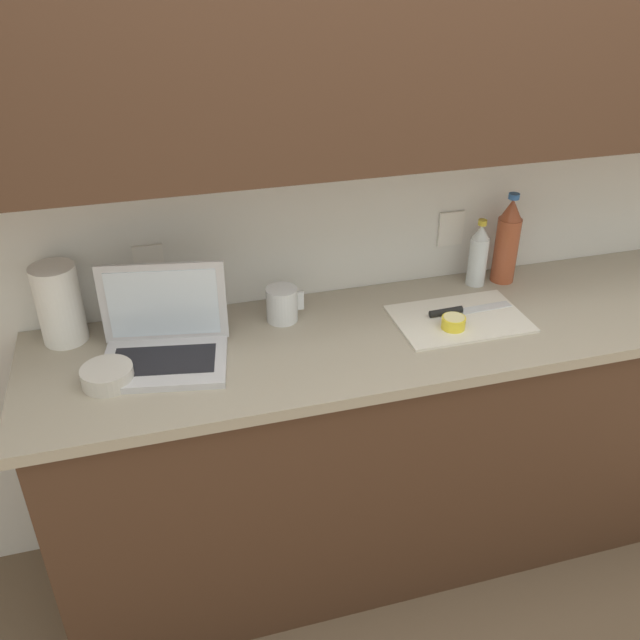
% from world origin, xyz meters
% --- Properties ---
extents(ground_plane, '(12.00, 12.00, 0.00)m').
position_xyz_m(ground_plane, '(0.00, 0.00, 0.00)').
color(ground_plane, brown).
rests_on(ground_plane, ground).
extents(wall_back, '(5.20, 0.38, 2.60)m').
position_xyz_m(wall_back, '(-0.00, 0.22, 1.56)').
color(wall_back, white).
rests_on(wall_back, ground_plane).
extents(counter_unit, '(2.44, 0.59, 0.92)m').
position_xyz_m(counter_unit, '(0.02, 0.00, 0.47)').
color(counter_unit, '#472D1E').
rests_on(counter_unit, ground_plane).
extents(laptop, '(0.39, 0.31, 0.26)m').
position_xyz_m(laptop, '(-0.79, 0.04, 0.99)').
color(laptop, silver).
rests_on(laptop, counter_unit).
extents(cutting_board, '(0.41, 0.27, 0.01)m').
position_xyz_m(cutting_board, '(0.11, -0.00, 0.93)').
color(cutting_board, silver).
rests_on(cutting_board, counter_unit).
extents(knife, '(0.28, 0.04, 0.02)m').
position_xyz_m(knife, '(0.11, 0.03, 0.94)').
color(knife, silver).
rests_on(knife, cutting_board).
extents(lemon_half_cut, '(0.07, 0.07, 0.04)m').
position_xyz_m(lemon_half_cut, '(0.06, -0.05, 0.95)').
color(lemon_half_cut, yellow).
rests_on(lemon_half_cut, cutting_board).
extents(bottle_green_soda, '(0.08, 0.08, 0.31)m').
position_xyz_m(bottle_green_soda, '(0.37, 0.21, 1.07)').
color(bottle_green_soda, '#A34C2D').
rests_on(bottle_green_soda, counter_unit).
extents(bottle_oil_tall, '(0.06, 0.06, 0.23)m').
position_xyz_m(bottle_oil_tall, '(0.27, 0.21, 1.03)').
color(bottle_oil_tall, silver).
rests_on(bottle_oil_tall, counter_unit).
extents(measuring_cup, '(0.12, 0.10, 0.11)m').
position_xyz_m(measuring_cup, '(-0.43, 0.15, 0.98)').
color(measuring_cup, silver).
rests_on(measuring_cup, counter_unit).
extents(bowl_white, '(0.14, 0.14, 0.05)m').
position_xyz_m(bowl_white, '(-0.95, -0.05, 0.95)').
color(bowl_white, beige).
rests_on(bowl_white, counter_unit).
extents(paper_towel_roll, '(0.13, 0.13, 0.24)m').
position_xyz_m(paper_towel_roll, '(-1.07, 0.21, 1.04)').
color(paper_towel_roll, white).
rests_on(paper_towel_roll, counter_unit).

